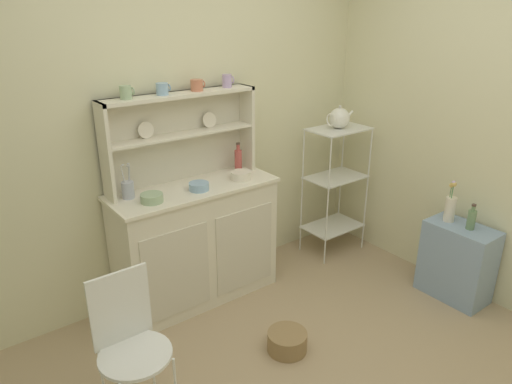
{
  "coord_description": "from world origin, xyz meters",
  "views": [
    {
      "loc": [
        -1.56,
        -1.3,
        2.04
      ],
      "look_at": [
        0.27,
        1.12,
        0.83
      ],
      "focal_mm": 33.04,
      "sensor_mm": 36.0,
      "label": 1
    }
  ],
  "objects_px": {
    "hutch_shelf_unit": "(179,130)",
    "bowl_mixing_large": "(152,198)",
    "jam_bottle": "(238,160)",
    "hutch_cabinet": "(197,242)",
    "bakers_rack": "(336,177)",
    "wire_chair": "(129,338)",
    "floor_basket": "(287,341)",
    "cup_sage_0": "(126,92)",
    "flower_vase": "(450,207)",
    "utensil_jar": "(128,189)",
    "oil_bottle": "(471,219)",
    "side_shelf_blue": "(457,262)",
    "porcelain_teapot": "(339,118)"
  },
  "relations": [
    {
      "from": "hutch_shelf_unit",
      "to": "side_shelf_blue",
      "type": "xyz_separation_m",
      "value": [
        1.52,
        -1.31,
        -0.96
      ]
    },
    {
      "from": "bowl_mixing_large",
      "to": "utensil_jar",
      "type": "distance_m",
      "value": 0.18
    },
    {
      "from": "floor_basket",
      "to": "cup_sage_0",
      "type": "relative_size",
      "value": 2.91
    },
    {
      "from": "hutch_shelf_unit",
      "to": "side_shelf_blue",
      "type": "bearing_deg",
      "value": -40.69
    },
    {
      "from": "bowl_mixing_large",
      "to": "porcelain_teapot",
      "type": "height_order",
      "value": "porcelain_teapot"
    },
    {
      "from": "hutch_shelf_unit",
      "to": "porcelain_teapot",
      "type": "xyz_separation_m",
      "value": [
        1.32,
        -0.24,
        -0.06
      ]
    },
    {
      "from": "hutch_shelf_unit",
      "to": "utensil_jar",
      "type": "distance_m",
      "value": 0.54
    },
    {
      "from": "wire_chair",
      "to": "hutch_cabinet",
      "type": "bearing_deg",
      "value": 15.59
    },
    {
      "from": "bakers_rack",
      "to": "oil_bottle",
      "type": "bearing_deg",
      "value": -79.8
    },
    {
      "from": "bowl_mixing_large",
      "to": "oil_bottle",
      "type": "bearing_deg",
      "value": -30.96
    },
    {
      "from": "hutch_cabinet",
      "to": "bakers_rack",
      "type": "distance_m",
      "value": 1.34
    },
    {
      "from": "hutch_cabinet",
      "to": "hutch_shelf_unit",
      "type": "relative_size",
      "value": 1.07
    },
    {
      "from": "wire_chair",
      "to": "bowl_mixing_large",
      "type": "xyz_separation_m",
      "value": [
        0.49,
        0.71,
        0.39
      ]
    },
    {
      "from": "cup_sage_0",
      "to": "bakers_rack",
      "type": "bearing_deg",
      "value": -6.85
    },
    {
      "from": "hutch_cabinet",
      "to": "utensil_jar",
      "type": "relative_size",
      "value": 4.98
    },
    {
      "from": "floor_basket",
      "to": "oil_bottle",
      "type": "relative_size",
      "value": 1.34
    },
    {
      "from": "jam_bottle",
      "to": "hutch_cabinet",
      "type": "bearing_deg",
      "value": -168.82
    },
    {
      "from": "bakers_rack",
      "to": "utensil_jar",
      "type": "height_order",
      "value": "utensil_jar"
    },
    {
      "from": "hutch_shelf_unit",
      "to": "bowl_mixing_large",
      "type": "height_order",
      "value": "hutch_shelf_unit"
    },
    {
      "from": "bowl_mixing_large",
      "to": "hutch_cabinet",
      "type": "bearing_deg",
      "value": 12.0
    },
    {
      "from": "hutch_shelf_unit",
      "to": "bakers_rack",
      "type": "bearing_deg",
      "value": -10.46
    },
    {
      "from": "hutch_shelf_unit",
      "to": "oil_bottle",
      "type": "xyz_separation_m",
      "value": [
        1.52,
        -1.36,
        -0.6
      ]
    },
    {
      "from": "hutch_shelf_unit",
      "to": "jam_bottle",
      "type": "relative_size",
      "value": 5.04
    },
    {
      "from": "hutch_shelf_unit",
      "to": "floor_basket",
      "type": "xyz_separation_m",
      "value": [
        0.13,
        -1.02,
        -1.18
      ]
    },
    {
      "from": "jam_bottle",
      "to": "oil_bottle",
      "type": "relative_size",
      "value": 1.16
    },
    {
      "from": "hutch_cabinet",
      "to": "bowl_mixing_large",
      "type": "distance_m",
      "value": 0.57
    },
    {
      "from": "side_shelf_blue",
      "to": "cup_sage_0",
      "type": "relative_size",
      "value": 6.6
    },
    {
      "from": "bowl_mixing_large",
      "to": "flower_vase",
      "type": "relative_size",
      "value": 0.45
    },
    {
      "from": "side_shelf_blue",
      "to": "utensil_jar",
      "type": "xyz_separation_m",
      "value": [
        -1.96,
        1.22,
        0.65
      ]
    },
    {
      "from": "utensil_jar",
      "to": "oil_bottle",
      "type": "distance_m",
      "value": 2.35
    },
    {
      "from": "cup_sage_0",
      "to": "utensil_jar",
      "type": "bearing_deg",
      "value": -147.75
    },
    {
      "from": "wire_chair",
      "to": "floor_basket",
      "type": "distance_m",
      "value": 1.07
    },
    {
      "from": "jam_bottle",
      "to": "flower_vase",
      "type": "xyz_separation_m",
      "value": [
        1.08,
        -1.11,
        -0.28
      ]
    },
    {
      "from": "hutch_shelf_unit",
      "to": "porcelain_teapot",
      "type": "distance_m",
      "value": 1.34
    },
    {
      "from": "wire_chair",
      "to": "jam_bottle",
      "type": "distance_m",
      "value": 1.61
    },
    {
      "from": "wire_chair",
      "to": "flower_vase",
      "type": "distance_m",
      "value": 2.38
    },
    {
      "from": "floor_basket",
      "to": "hutch_cabinet",
      "type": "bearing_deg",
      "value": 98.84
    },
    {
      "from": "hutch_shelf_unit",
      "to": "jam_bottle",
      "type": "height_order",
      "value": "hutch_shelf_unit"
    },
    {
      "from": "porcelain_teapot",
      "to": "flower_vase",
      "type": "xyz_separation_m",
      "value": [
        0.2,
        -0.94,
        -0.5
      ]
    },
    {
      "from": "hutch_shelf_unit",
      "to": "wire_chair",
      "type": "distance_m",
      "value": 1.46
    },
    {
      "from": "jam_bottle",
      "to": "side_shelf_blue",
      "type": "bearing_deg",
      "value": -48.6
    },
    {
      "from": "hutch_shelf_unit",
      "to": "jam_bottle",
      "type": "bearing_deg",
      "value": -10.04
    },
    {
      "from": "utensil_jar",
      "to": "flower_vase",
      "type": "bearing_deg",
      "value": -29.41
    },
    {
      "from": "cup_sage_0",
      "to": "hutch_cabinet",
      "type": "bearing_deg",
      "value": -18.47
    },
    {
      "from": "hutch_cabinet",
      "to": "wire_chair",
      "type": "distance_m",
      "value": 1.15
    },
    {
      "from": "bakers_rack",
      "to": "utensil_jar",
      "type": "relative_size",
      "value": 4.67
    },
    {
      "from": "flower_vase",
      "to": "oil_bottle",
      "type": "distance_m",
      "value": 0.17
    },
    {
      "from": "hutch_shelf_unit",
      "to": "floor_basket",
      "type": "relative_size",
      "value": 4.37
    },
    {
      "from": "wire_chair",
      "to": "flower_vase",
      "type": "height_order",
      "value": "flower_vase"
    },
    {
      "from": "hutch_cabinet",
      "to": "porcelain_teapot",
      "type": "bearing_deg",
      "value": -3.49
    }
  ]
}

